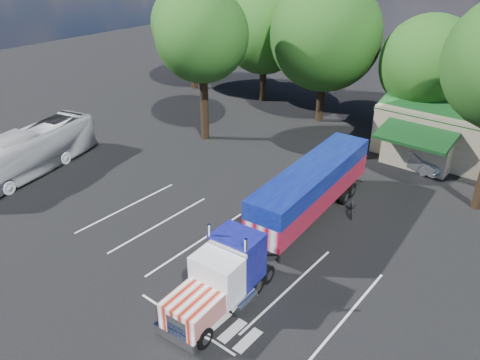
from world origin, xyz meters
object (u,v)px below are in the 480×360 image
Objects in this scene: tour_bus at (28,153)px; silver_sedan at (415,158)px; bicycle at (352,207)px; semi_truck at (292,206)px; woman at (279,199)px.

silver_sedan is at bearing 26.98° from tour_bus.
bicycle is at bearing 10.58° from tour_bus.
tour_bus is at bearing -169.94° from semi_truck.
tour_bus is at bearing 110.79° from woman.
tour_bus is (-17.60, -7.31, 0.83)m from woman.
semi_truck is at bearing -136.84° from bicycle.
semi_truck is 11.52× the size of woman.
woman is 12.63m from silver_sedan.
tour_bus is (-21.50, -9.87, 1.15)m from bicycle.
semi_truck is at bearing 0.36° from tour_bus.
silver_sedan reaches higher than bicycle.
tour_bus is 2.47× the size of silver_sedan.
woman is at bearing 8.49° from tour_bus.
semi_truck is 3.93× the size of silver_sedan.
tour_bus is (-19.94, -5.13, -0.57)m from semi_truck.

